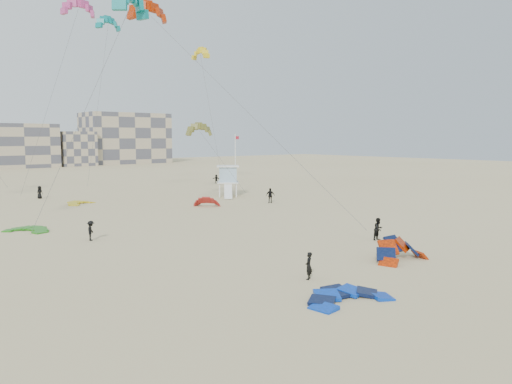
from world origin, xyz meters
TOP-DOWN VIEW (x-y plane):
  - ground at (0.00, 0.00)m, footprint 320.00×320.00m
  - kite_ground_blue at (-1.52, -3.80)m, footprint 5.03×5.21m
  - kite_ground_orange at (7.59, -0.70)m, footprint 4.25×4.25m
  - kite_ground_green at (-8.63, 26.43)m, footprint 5.34×5.28m
  - kite_ground_red_far at (12.68, 29.90)m, footprint 4.53×4.53m
  - kite_ground_yellow at (1.60, 41.53)m, footprint 4.90×4.97m
  - kitesurfer_main at (-0.30, 0.16)m, footprint 0.70×0.64m
  - kitesurfer_b at (12.06, 4.49)m, footprint 0.87×0.68m
  - kitesurfer_c at (-5.83, 18.97)m, footprint 1.06×1.20m
  - kitesurfer_d at (20.43, 27.21)m, footprint 1.17×1.02m
  - kitesurfer_e at (-0.58, 50.56)m, footprint 0.99×0.83m
  - kitesurfer_f at (31.02, 54.16)m, footprint 0.98×1.52m
  - kite_fly_teal_a at (-0.39, 22.02)m, footprint 12.73×5.63m
  - kite_fly_orange at (6.91, 32.85)m, footprint 6.00×30.94m
  - kite_fly_pink at (1.86, 40.48)m, footprint 7.87×8.49m
  - kite_fly_olive at (15.64, 35.96)m, footprint 5.72×7.56m
  - kite_fly_yellow at (25.44, 50.41)m, footprint 5.86×3.93m
  - kite_fly_teal_b at (10.93, 52.93)m, footprint 5.95×4.22m
  - lifeguard_tower_near at (20.74, 36.60)m, footprint 4.26×6.49m
  - flagpole at (22.69, 37.44)m, footprint 0.71×0.11m
  - condo_east at (50.00, 132.00)m, footprint 26.00×14.00m
  - condo_fill_right at (32.00, 128.00)m, footprint 10.00×10.00m

SIDE VIEW (x-z plane):
  - ground at x=0.00m, z-range 0.00..0.00m
  - kite_ground_blue at x=-1.52m, z-range -0.67..0.67m
  - kite_ground_orange at x=7.59m, z-range -2.07..2.07m
  - kite_ground_green at x=-8.63m, z-range -0.42..0.42m
  - kite_ground_red_far at x=12.68m, z-range -1.62..1.62m
  - kite_ground_yellow at x=1.60m, z-range -0.57..0.57m
  - kitesurfer_f at x=31.02m, z-range 0.00..1.57m
  - kitesurfer_main at x=-0.30m, z-range 0.00..1.60m
  - kitesurfer_c at x=-5.83m, z-range 0.00..1.61m
  - kitesurfer_e at x=-0.58m, z-range 0.00..1.72m
  - kitesurfer_b at x=12.06m, z-range 0.00..1.80m
  - kitesurfer_d at x=20.43m, z-range 0.00..1.89m
  - lifeguard_tower_near at x=20.74m, z-range -0.02..4.30m
  - flagpole at x=22.69m, z-range 0.20..8.94m
  - condo_fill_right at x=32.00m, z-range 0.00..10.00m
  - condo_east at x=50.00m, z-range 0.00..16.00m
  - kite_fly_olive at x=15.64m, z-range 4.37..13.86m
  - kite_fly_teal_a at x=-0.39m, z-range 9.72..29.70m
  - kite_fly_yellow at x=25.44m, z-range 10.78..32.67m
  - kite_fly_orange at x=6.91m, z-range 10.79..33.54m
  - kite_fly_pink at x=1.86m, z-range 11.60..34.95m
  - kite_fly_teal_b at x=10.93m, z-range 12.28..37.50m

